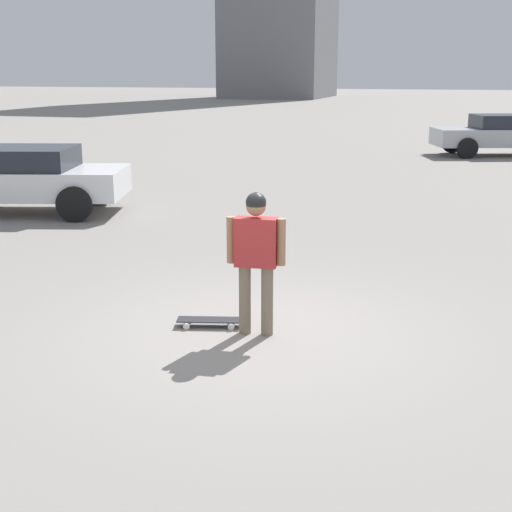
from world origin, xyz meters
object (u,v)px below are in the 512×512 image
(car_parked_near, at_px, (25,178))
(skateboard, at_px, (210,321))
(person, at_px, (256,250))
(car_parked_far, at_px, (501,134))

(car_parked_near, bearing_deg, skateboard, 123.02)
(person, relative_size, skateboard, 2.06)
(person, relative_size, car_parked_near, 0.36)
(skateboard, xyz_separation_m, car_parked_far, (3.84, 19.14, 0.68))
(person, xyz_separation_m, car_parked_near, (-6.64, 5.48, -0.25))
(person, bearing_deg, skateboard, 166.99)
(car_parked_near, relative_size, car_parked_far, 0.93)
(person, xyz_separation_m, skateboard, (-0.59, 0.08, -0.91))
(car_parked_near, height_order, car_parked_far, car_parked_far)
(skateboard, relative_size, car_parked_far, 0.16)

